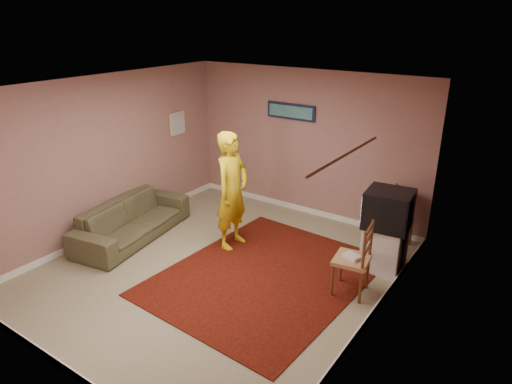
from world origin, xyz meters
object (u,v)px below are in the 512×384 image
Objects in this scene: chair_b at (352,251)px; crt_tv at (388,209)px; person at (232,191)px; chair_a at (397,211)px; tv_cabinet at (384,248)px; sofa at (132,220)px.

crt_tv is at bearing 161.05° from chair_b.
person reaches higher than crt_tv.
crt_tv is 1.29× the size of chair_a.
chair_a is 0.28× the size of person.
chair_b is (-0.16, -0.80, 0.27)m from tv_cabinet.
person is at bearing -127.34° from chair_a.
crt_tv reaches higher than sofa.
chair_a is at bearing -57.25° from person.
crt_tv reaches higher than chair_a.
chair_a is at bearing 98.30° from tv_cabinet.
person reaches higher than tv_cabinet.
person is (-2.08, 0.19, 0.31)m from chair_b.
crt_tv is (-0.01, -0.00, 0.61)m from tv_cabinet.
tv_cabinet is at bearing 160.63° from chair_b.
person is (-2.11, -1.49, 0.35)m from chair_a.
tv_cabinet is 0.32× the size of sofa.
sofa is at bearing -166.29° from crt_tv.
chair_b reaches higher than tv_cabinet.
crt_tv is at bearing -77.18° from person.
tv_cabinet is 1.01× the size of crt_tv.
chair_b is at bearing -106.47° from crt_tv.
sofa is (-3.74, -1.33, -0.64)m from crt_tv.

